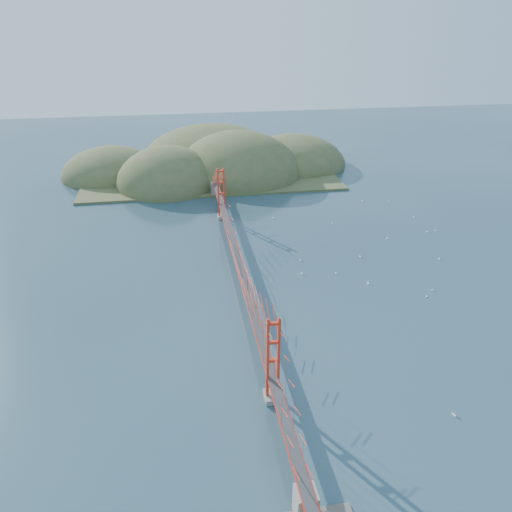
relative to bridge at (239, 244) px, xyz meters
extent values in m
plane|color=#294452|center=(0.00, -0.18, -7.01)|extent=(320.00, 320.00, 0.00)
cube|color=gray|center=(0.00, -30.18, -6.66)|extent=(2.00, 2.40, 0.70)
cube|color=gray|center=(0.00, 29.82, -6.66)|extent=(2.00, 2.40, 0.70)
cube|color=red|center=(0.00, -0.18, -3.71)|extent=(1.40, 92.00, 0.16)
cube|color=red|center=(0.00, -0.18, -3.91)|extent=(1.33, 92.00, 0.24)
cube|color=#38383A|center=(0.00, -0.18, -3.61)|extent=(1.19, 92.00, 0.03)
cube|color=gray|center=(0.00, -46.18, -5.36)|extent=(2.00, 2.20, 3.30)
cube|color=gray|center=(0.00, 45.82, -5.36)|extent=(2.20, 2.60, 3.30)
cube|color=brown|center=(0.00, 63.82, -6.76)|extent=(70.00, 40.00, 0.60)
ellipsoid|color=brown|center=(-12.00, 55.82, -7.01)|extent=(28.00, 28.00, 21.00)
ellipsoid|color=brown|center=(8.00, 61.82, -7.01)|extent=(36.00, 36.00, 25.00)
ellipsoid|color=brown|center=(26.00, 69.82, -7.01)|extent=(32.00, 32.00, 18.00)
ellipsoid|color=brown|center=(-28.00, 67.82, -7.01)|extent=(28.00, 28.00, 16.00)
ellipsoid|color=brown|center=(2.00, 77.82, -7.01)|extent=(44.00, 44.00, 22.00)
cube|color=white|center=(11.53, 27.75, -6.94)|extent=(0.63, 0.43, 0.11)
cylinder|color=white|center=(11.53, 27.75, -6.61)|extent=(0.02, 0.02, 0.66)
cube|color=white|center=(38.78, 2.02, -6.95)|extent=(0.23, 0.52, 0.09)
cylinder|color=white|center=(38.78, 2.02, -6.68)|extent=(0.01, 0.01, 0.55)
cube|color=white|center=(24.20, 5.42, -6.95)|extent=(0.32, 0.54, 0.09)
cylinder|color=white|center=(24.20, 5.42, -6.67)|extent=(0.01, 0.01, 0.56)
cube|color=white|center=(43.29, 22.63, -6.95)|extent=(0.54, 0.56, 0.11)
cylinder|color=white|center=(43.29, 22.63, -6.63)|extent=(0.02, 0.02, 0.64)
cube|color=white|center=(11.38, 0.51, -6.95)|extent=(0.21, 0.56, 0.10)
cylinder|color=white|center=(11.38, 0.51, -6.65)|extent=(0.02, 0.02, 0.60)
cube|color=white|center=(29.88, -10.71, -6.95)|extent=(0.55, 0.42, 0.10)
cylinder|color=white|center=(29.88, -10.71, -6.66)|extent=(0.02, 0.02, 0.59)
cube|color=white|center=(41.98, 33.80, -6.95)|extent=(0.49, 0.48, 0.09)
cylinder|color=white|center=(41.98, 33.80, -6.67)|extent=(0.02, 0.02, 0.57)
cube|color=white|center=(44.64, 14.86, -6.95)|extent=(0.52, 0.51, 0.10)
cylinder|color=white|center=(44.64, 14.86, -6.65)|extent=(0.02, 0.02, 0.60)
cube|color=white|center=(17.52, -0.38, -6.95)|extent=(0.38, 0.53, 0.09)
cylinder|color=white|center=(17.52, -0.38, -6.68)|extent=(0.01, 0.01, 0.55)
cube|color=white|center=(42.59, 14.54, -6.95)|extent=(0.33, 0.55, 0.10)
cylinder|color=white|center=(42.59, 14.54, -6.66)|extent=(0.02, 0.02, 0.57)
cube|color=white|center=(32.70, 12.56, -6.95)|extent=(0.61, 0.38, 0.10)
cylinder|color=white|center=(32.70, 12.56, -6.63)|extent=(0.02, 0.02, 0.63)
cube|color=white|center=(20.55, -36.42, -6.95)|extent=(0.38, 0.61, 0.11)
cylinder|color=white|center=(20.55, -36.42, -6.63)|extent=(0.02, 0.02, 0.63)
cube|color=white|center=(23.87, 22.47, -6.96)|extent=(0.50, 0.29, 0.09)
cylinder|color=white|center=(23.87, 22.47, -6.70)|extent=(0.01, 0.01, 0.51)
cube|color=white|center=(31.89, -8.83, -6.95)|extent=(0.53, 0.36, 0.09)
cylinder|color=white|center=(31.89, -8.83, -6.68)|extent=(0.01, 0.01, 0.56)
cube|color=white|center=(35.60, 35.16, -6.94)|extent=(0.27, 0.61, 0.11)
cylinder|color=white|center=(35.60, 35.16, -6.62)|extent=(0.02, 0.02, 0.65)
cube|color=white|center=(12.45, 5.72, -6.95)|extent=(0.44, 0.50, 0.09)
cylinder|color=white|center=(12.45, 5.72, -6.68)|extent=(0.01, 0.01, 0.55)
cube|color=white|center=(21.95, -4.79, -6.94)|extent=(0.28, 0.65, 0.11)
cylinder|color=white|center=(21.95, -4.79, -6.60)|extent=(0.02, 0.02, 0.68)
camera|label=1|loc=(-9.63, -76.28, 35.79)|focal=35.00mm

